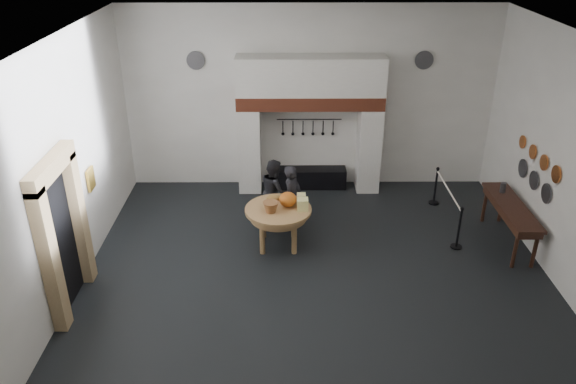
{
  "coord_description": "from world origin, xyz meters",
  "views": [
    {
      "loc": [
        -0.61,
        -9.27,
        6.31
      ],
      "look_at": [
        -0.54,
        0.69,
        1.35
      ],
      "focal_mm": 35.0,
      "sensor_mm": 36.0,
      "label": 1
    }
  ],
  "objects_px": {
    "barrier_post_near": "(459,229)",
    "visitor_far": "(274,191)",
    "work_table": "(278,210)",
    "visitor_near": "(292,198)",
    "side_table": "(512,206)",
    "iron_range": "(308,178)",
    "barrier_post_far": "(436,187)"
  },
  "relations": [
    {
      "from": "iron_range",
      "to": "barrier_post_far",
      "type": "height_order",
      "value": "barrier_post_far"
    },
    {
      "from": "barrier_post_near",
      "to": "work_table",
      "type": "bearing_deg",
      "value": 178.09
    },
    {
      "from": "work_table",
      "to": "side_table",
      "type": "height_order",
      "value": "side_table"
    },
    {
      "from": "visitor_near",
      "to": "side_table",
      "type": "distance_m",
      "value": 4.59
    },
    {
      "from": "work_table",
      "to": "visitor_far",
      "type": "height_order",
      "value": "visitor_far"
    },
    {
      "from": "visitor_far",
      "to": "work_table",
      "type": "bearing_deg",
      "value": 172.18
    },
    {
      "from": "visitor_near",
      "to": "barrier_post_far",
      "type": "xyz_separation_m",
      "value": [
        3.45,
        1.17,
        -0.3
      ]
    },
    {
      "from": "work_table",
      "to": "visitor_far",
      "type": "distance_m",
      "value": 1.11
    },
    {
      "from": "barrier_post_near",
      "to": "visitor_far",
      "type": "bearing_deg",
      "value": 162.29
    },
    {
      "from": "iron_range",
      "to": "barrier_post_far",
      "type": "distance_m",
      "value": 3.16
    },
    {
      "from": "work_table",
      "to": "barrier_post_near",
      "type": "height_order",
      "value": "barrier_post_near"
    },
    {
      "from": "work_table",
      "to": "barrier_post_far",
      "type": "relative_size",
      "value": 1.53
    },
    {
      "from": "iron_range",
      "to": "work_table",
      "type": "distance_m",
      "value": 2.98
    },
    {
      "from": "work_table",
      "to": "barrier_post_far",
      "type": "distance_m",
      "value": 4.21
    },
    {
      "from": "iron_range",
      "to": "visitor_far",
      "type": "relative_size",
      "value": 1.29
    },
    {
      "from": "iron_range",
      "to": "barrier_post_near",
      "type": "xyz_separation_m",
      "value": [
        3.0,
        -2.95,
        0.2
      ]
    },
    {
      "from": "barrier_post_far",
      "to": "iron_range",
      "type": "bearing_deg",
      "value": 162.45
    },
    {
      "from": "visitor_near",
      "to": "barrier_post_near",
      "type": "relative_size",
      "value": 1.67
    },
    {
      "from": "iron_range",
      "to": "side_table",
      "type": "height_order",
      "value": "side_table"
    },
    {
      "from": "visitor_far",
      "to": "barrier_post_near",
      "type": "xyz_separation_m",
      "value": [
        3.85,
        -1.23,
        -0.29
      ]
    },
    {
      "from": "work_table",
      "to": "visitor_near",
      "type": "height_order",
      "value": "visitor_near"
    },
    {
      "from": "work_table",
      "to": "visitor_far",
      "type": "bearing_deg",
      "value": 95.06
    },
    {
      "from": "iron_range",
      "to": "visitor_near",
      "type": "height_order",
      "value": "visitor_near"
    },
    {
      "from": "visitor_near",
      "to": "side_table",
      "type": "relative_size",
      "value": 0.68
    },
    {
      "from": "work_table",
      "to": "barrier_post_near",
      "type": "xyz_separation_m",
      "value": [
        3.75,
        -0.13,
        -0.39
      ]
    },
    {
      "from": "iron_range",
      "to": "barrier_post_near",
      "type": "bearing_deg",
      "value": -44.48
    },
    {
      "from": "work_table",
      "to": "barrier_post_near",
      "type": "distance_m",
      "value": 3.77
    },
    {
      "from": "iron_range",
      "to": "visitor_near",
      "type": "distance_m",
      "value": 2.23
    },
    {
      "from": "work_table",
      "to": "visitor_near",
      "type": "bearing_deg",
      "value": 66.73
    },
    {
      "from": "visitor_near",
      "to": "barrier_post_near",
      "type": "distance_m",
      "value": 3.56
    },
    {
      "from": "visitor_near",
      "to": "visitor_far",
      "type": "height_order",
      "value": "visitor_near"
    },
    {
      "from": "visitor_far",
      "to": "barrier_post_far",
      "type": "height_order",
      "value": "visitor_far"
    }
  ]
}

